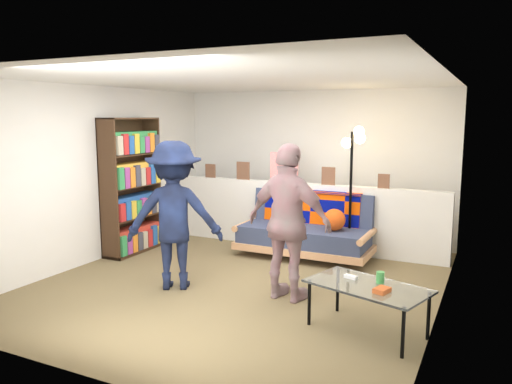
# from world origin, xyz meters

# --- Properties ---
(ground) EXTENTS (5.00, 5.00, 0.00)m
(ground) POSITION_xyz_m (0.00, 0.00, 0.00)
(ground) COLOR brown
(ground) RESTS_ON ground
(room_shell) EXTENTS (4.60, 5.05, 2.45)m
(room_shell) POSITION_xyz_m (0.00, 0.47, 1.67)
(room_shell) COLOR silver
(room_shell) RESTS_ON ground
(half_wall_ledge) EXTENTS (4.45, 0.15, 1.00)m
(half_wall_ledge) POSITION_xyz_m (0.00, 1.80, 0.50)
(half_wall_ledge) COLOR silver
(half_wall_ledge) RESTS_ON ground
(ledge_decor) EXTENTS (2.97, 0.02, 0.45)m
(ledge_decor) POSITION_xyz_m (-0.23, 1.78, 1.18)
(ledge_decor) COLOR brown
(ledge_decor) RESTS_ON half_wall_ledge
(futon_sofa) EXTENTS (1.91, 0.93, 0.82)m
(futon_sofa) POSITION_xyz_m (0.32, 1.42, 0.38)
(futon_sofa) COLOR tan
(futon_sofa) RESTS_ON ground
(bookshelf) EXTENTS (0.33, 0.99, 1.97)m
(bookshelf) POSITION_xyz_m (-2.08, 0.51, 0.92)
(bookshelf) COLOR #311D10
(bookshelf) RESTS_ON ground
(coffee_table) EXTENTS (1.21, 0.89, 0.56)m
(coffee_table) POSITION_xyz_m (1.71, -0.75, 0.42)
(coffee_table) COLOR black
(coffee_table) RESTS_ON ground
(floor_lamp) EXTENTS (0.37, 0.35, 1.86)m
(floor_lamp) POSITION_xyz_m (0.92, 1.57, 1.32)
(floor_lamp) COLOR black
(floor_lamp) RESTS_ON ground
(person_left) EXTENTS (1.28, 1.08, 1.72)m
(person_left) POSITION_xyz_m (-0.62, -0.49, 0.86)
(person_left) COLOR black
(person_left) RESTS_ON ground
(person_right) EXTENTS (1.06, 0.58, 1.71)m
(person_right) POSITION_xyz_m (0.73, -0.28, 0.86)
(person_right) COLOR #CE8591
(person_right) RESTS_ON ground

